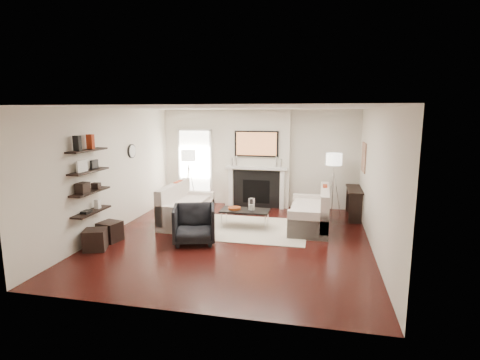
% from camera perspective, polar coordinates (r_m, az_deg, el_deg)
% --- Properties ---
extents(room_envelope, '(6.00, 6.00, 6.00)m').
position_cam_1_polar(room_envelope, '(7.60, -0.95, 0.71)').
color(room_envelope, black).
rests_on(room_envelope, ground).
extents(chimney_breast, '(1.80, 0.25, 2.70)m').
position_cam_1_polar(chimney_breast, '(10.39, 2.65, 3.24)').
color(chimney_breast, silver).
rests_on(chimney_breast, floor).
extents(fireplace_surround, '(1.30, 0.02, 1.04)m').
position_cam_1_polar(fireplace_surround, '(10.39, 2.49, -1.39)').
color(fireplace_surround, black).
rests_on(fireplace_surround, floor).
extents(firebox, '(0.75, 0.02, 0.65)m').
position_cam_1_polar(firebox, '(10.40, 2.48, -1.77)').
color(firebox, black).
rests_on(firebox, floor).
extents(mantel_pilaster_l, '(0.12, 0.08, 1.10)m').
position_cam_1_polar(mantel_pilaster_l, '(10.50, -1.41, -1.10)').
color(mantel_pilaster_l, white).
rests_on(mantel_pilaster_l, floor).
extents(mantel_pilaster_r, '(0.12, 0.08, 1.10)m').
position_cam_1_polar(mantel_pilaster_r, '(10.27, 6.43, -1.42)').
color(mantel_pilaster_r, white).
rests_on(mantel_pilaster_r, floor).
extents(mantel_shelf, '(1.70, 0.18, 0.07)m').
position_cam_1_polar(mantel_shelf, '(10.24, 2.47, 1.85)').
color(mantel_shelf, white).
rests_on(mantel_shelf, chimney_breast).
extents(tv_body, '(1.20, 0.06, 0.70)m').
position_cam_1_polar(tv_body, '(10.19, 2.52, 5.54)').
color(tv_body, black).
rests_on(tv_body, chimney_breast).
extents(tv_screen, '(1.10, 0.00, 0.62)m').
position_cam_1_polar(tv_screen, '(10.16, 2.49, 5.53)').
color(tv_screen, '#BF723F').
rests_on(tv_screen, tv_body).
extents(candlestick_l_tall, '(0.04, 0.04, 0.30)m').
position_cam_1_polar(candlestick_l_tall, '(10.33, -0.53, 2.96)').
color(candlestick_l_tall, silver).
rests_on(candlestick_l_tall, mantel_shelf).
extents(candlestick_l_short, '(0.04, 0.04, 0.24)m').
position_cam_1_polar(candlestick_l_short, '(10.37, -1.23, 2.82)').
color(candlestick_l_short, silver).
rests_on(candlestick_l_short, mantel_shelf).
extents(candlestick_r_tall, '(0.04, 0.04, 0.30)m').
position_cam_1_polar(candlestick_r_tall, '(10.15, 5.55, 2.79)').
color(candlestick_r_tall, silver).
rests_on(candlestick_r_tall, mantel_shelf).
extents(candlestick_r_short, '(0.04, 0.04, 0.24)m').
position_cam_1_polar(candlestick_r_short, '(10.14, 6.28, 2.59)').
color(candlestick_r_short, silver).
rests_on(candlestick_r_short, mantel_shelf).
extents(hallway_panel, '(0.90, 0.02, 2.10)m').
position_cam_1_polar(hallway_panel, '(10.99, -6.83, 1.98)').
color(hallway_panel, white).
rests_on(hallway_panel, floor).
extents(door_trim_l, '(0.06, 0.06, 2.16)m').
position_cam_1_polar(door_trim_l, '(11.13, -9.21, 2.03)').
color(door_trim_l, white).
rests_on(door_trim_l, floor).
extents(door_trim_r, '(0.06, 0.06, 2.16)m').
position_cam_1_polar(door_trim_r, '(10.82, -4.46, 1.90)').
color(door_trim_r, white).
rests_on(door_trim_r, floor).
extents(door_trim_top, '(1.02, 0.06, 0.06)m').
position_cam_1_polar(door_trim_top, '(10.87, -6.99, 7.61)').
color(door_trim_top, white).
rests_on(door_trim_top, wall_back).
extents(rug, '(2.60, 2.00, 0.01)m').
position_cam_1_polar(rug, '(8.59, 1.42, -7.40)').
color(rug, '#C0B39D').
rests_on(rug, floor).
extents(loveseat_left_base, '(0.85, 1.80, 0.42)m').
position_cam_1_polar(loveseat_left_base, '(9.11, -8.05, -5.15)').
color(loveseat_left_base, beige).
rests_on(loveseat_left_base, floor).
extents(loveseat_left_back, '(0.18, 1.80, 0.80)m').
position_cam_1_polar(loveseat_left_back, '(9.15, -10.07, -3.10)').
color(loveseat_left_back, beige).
rests_on(loveseat_left_back, floor).
extents(loveseat_left_arm_n, '(0.85, 0.18, 0.60)m').
position_cam_1_polar(loveseat_left_arm_n, '(8.35, -9.98, -5.97)').
color(loveseat_left_arm_n, beige).
rests_on(loveseat_left_arm_n, floor).
extents(loveseat_left_arm_s, '(0.85, 0.18, 0.60)m').
position_cam_1_polar(loveseat_left_arm_s, '(9.82, -6.44, -3.44)').
color(loveseat_left_arm_s, beige).
rests_on(loveseat_left_arm_s, floor).
extents(loveseat_left_cushion, '(0.63, 1.44, 0.10)m').
position_cam_1_polar(loveseat_left_cushion, '(9.02, -7.79, -3.58)').
color(loveseat_left_cushion, beige).
rests_on(loveseat_left_cushion, loveseat_left_base).
extents(pillow_left_orange, '(0.10, 0.42, 0.42)m').
position_cam_1_polar(pillow_left_orange, '(9.38, -9.42, -1.48)').
color(pillow_left_orange, maroon).
rests_on(pillow_left_orange, loveseat_left_cushion).
extents(pillow_left_charcoal, '(0.10, 0.40, 0.40)m').
position_cam_1_polar(pillow_left_charcoal, '(8.83, -10.84, -2.30)').
color(pillow_left_charcoal, black).
rests_on(pillow_left_charcoal, loveseat_left_cushion).
extents(loveseat_right_base, '(0.85, 1.80, 0.42)m').
position_cam_1_polar(loveseat_right_base, '(8.76, 10.46, -5.83)').
color(loveseat_right_base, beige).
rests_on(loveseat_right_base, floor).
extents(loveseat_right_back, '(0.18, 1.80, 0.80)m').
position_cam_1_polar(loveseat_right_back, '(8.68, 12.74, -3.90)').
color(loveseat_right_back, beige).
rests_on(loveseat_right_back, floor).
extents(loveseat_right_arm_n, '(0.85, 0.18, 0.60)m').
position_cam_1_polar(loveseat_right_arm_n, '(7.96, 10.29, -6.78)').
color(loveseat_right_arm_n, beige).
rests_on(loveseat_right_arm_n, floor).
extents(loveseat_right_arm_s, '(0.85, 0.18, 0.60)m').
position_cam_1_polar(loveseat_right_arm_s, '(9.52, 10.64, -3.99)').
color(loveseat_right_arm_s, beige).
rests_on(loveseat_right_arm_s, floor).
extents(loveseat_right_cushion, '(0.63, 1.44, 0.10)m').
position_cam_1_polar(loveseat_right_cushion, '(8.70, 10.18, -4.17)').
color(loveseat_right_cushion, beige).
rests_on(loveseat_right_cushion, loveseat_right_base).
extents(pillow_right_orange, '(0.10, 0.42, 0.42)m').
position_cam_1_polar(pillow_right_orange, '(8.93, 12.78, -2.17)').
color(pillow_right_orange, maroon).
rests_on(pillow_right_orange, loveseat_right_cushion).
extents(pillow_right_charcoal, '(0.10, 0.40, 0.40)m').
position_cam_1_polar(pillow_right_charcoal, '(8.35, 12.81, -3.10)').
color(pillow_right_charcoal, black).
rests_on(pillow_right_charcoal, loveseat_right_cushion).
extents(coffee_table, '(1.10, 0.55, 0.04)m').
position_cam_1_polar(coffee_table, '(8.58, 0.77, -4.69)').
color(coffee_table, black).
rests_on(coffee_table, floor).
extents(coffee_leg_nw, '(0.02, 0.02, 0.38)m').
position_cam_1_polar(coffee_leg_nw, '(8.54, -2.83, -6.24)').
color(coffee_leg_nw, silver).
rests_on(coffee_leg_nw, floor).
extents(coffee_leg_ne, '(0.02, 0.02, 0.38)m').
position_cam_1_polar(coffee_leg_ne, '(8.35, 3.86, -6.64)').
color(coffee_leg_ne, silver).
rests_on(coffee_leg_ne, floor).
extents(coffee_leg_sw, '(0.02, 0.02, 0.38)m').
position_cam_1_polar(coffee_leg_sw, '(8.95, -2.10, -5.46)').
color(coffee_leg_sw, silver).
rests_on(coffee_leg_sw, floor).
extents(coffee_leg_se, '(0.02, 0.02, 0.38)m').
position_cam_1_polar(coffee_leg_se, '(8.76, 4.28, -5.82)').
color(coffee_leg_se, silver).
rests_on(coffee_leg_se, floor).
extents(hurricane_glass, '(0.15, 0.15, 0.26)m').
position_cam_1_polar(hurricane_glass, '(8.51, 1.77, -3.70)').
color(hurricane_glass, white).
rests_on(hurricane_glass, coffee_table).
extents(hurricane_candle, '(0.09, 0.09, 0.13)m').
position_cam_1_polar(hurricane_candle, '(8.53, 1.77, -4.13)').
color(hurricane_candle, white).
rests_on(hurricane_candle, coffee_table).
extents(copper_bowl, '(0.29, 0.29, 0.05)m').
position_cam_1_polar(copper_bowl, '(8.62, -0.86, -4.31)').
color(copper_bowl, '#BA4E1F').
rests_on(copper_bowl, coffee_table).
extents(armchair, '(1.01, 0.97, 0.84)m').
position_cam_1_polar(armchair, '(7.66, -7.00, -6.42)').
color(armchair, black).
rests_on(armchair, floor).
extents(lamp_left_post, '(0.02, 0.02, 1.20)m').
position_cam_1_polar(lamp_left_post, '(10.55, -7.76, -0.86)').
color(lamp_left_post, silver).
rests_on(lamp_left_post, floor).
extents(lamp_left_shade, '(0.40, 0.40, 0.30)m').
position_cam_1_polar(lamp_left_shade, '(10.42, -7.87, 3.73)').
color(lamp_left_shade, white).
rests_on(lamp_left_shade, lamp_left_post).
extents(lamp_left_leg_a, '(0.25, 0.02, 1.23)m').
position_cam_1_polar(lamp_left_leg_a, '(10.51, -7.20, -0.89)').
color(lamp_left_leg_a, silver).
rests_on(lamp_left_leg_a, floor).
extents(lamp_left_leg_b, '(0.14, 0.22, 1.23)m').
position_cam_1_polar(lamp_left_leg_b, '(10.65, -7.86, -0.76)').
color(lamp_left_leg_b, silver).
rests_on(lamp_left_leg_b, floor).
extents(lamp_left_leg_c, '(0.14, 0.22, 1.23)m').
position_cam_1_polar(lamp_left_leg_c, '(10.48, -8.22, -0.95)').
color(lamp_left_leg_c, silver).
rests_on(lamp_left_leg_c, floor).
extents(lamp_right_post, '(0.02, 0.02, 1.20)m').
position_cam_1_polar(lamp_right_post, '(9.90, 13.93, -1.79)').
color(lamp_right_post, silver).
rests_on(lamp_right_post, floor).
extents(lamp_right_shade, '(0.40, 0.40, 0.30)m').
position_cam_1_polar(lamp_right_shade, '(9.76, 14.14, 3.09)').
color(lamp_right_shade, white).
rests_on(lamp_right_shade, lamp_right_post).
extents(lamp_right_leg_a, '(0.25, 0.02, 1.23)m').
position_cam_1_polar(lamp_right_leg_a, '(9.90, 14.56, -1.82)').
color(lamp_right_leg_a, silver).
rests_on(lamp_right_leg_a, floor).
extents(lamp_right_leg_b, '(0.14, 0.22, 1.23)m').
position_cam_1_polar(lamp_right_leg_b, '(9.99, 13.60, -1.67)').
color(lamp_right_leg_b, silver).
rests_on(lamp_right_leg_b, floor).
extents(lamp_right_leg_c, '(0.14, 0.22, 1.23)m').
position_cam_1_polar(lamp_right_leg_c, '(9.81, 13.62, -1.89)').
color(lamp_right_leg_c, silver).
rests_on(lamp_right_leg_c, floor).
extents(console_top, '(0.35, 1.20, 0.04)m').
position_cam_1_polar(console_top, '(9.75, 17.04, -1.35)').
color(console_top, black).
rests_on(console_top, floor).
extents(console_leg_n, '(0.30, 0.04, 0.71)m').
position_cam_1_polar(console_leg_n, '(9.29, 17.19, -4.27)').
color(console_leg_n, black).
rests_on(console_leg_n, floor).
extents(console_leg_s, '(0.30, 0.04, 0.71)m').
position_cam_1_polar(console_leg_s, '(10.36, 16.69, -2.79)').
color(console_leg_s, black).
rests_on(console_leg_s, floor).
extents(wall_art, '(0.03, 0.70, 0.70)m').
position_cam_1_polar(wall_art, '(9.46, 18.35, 3.28)').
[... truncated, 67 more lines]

